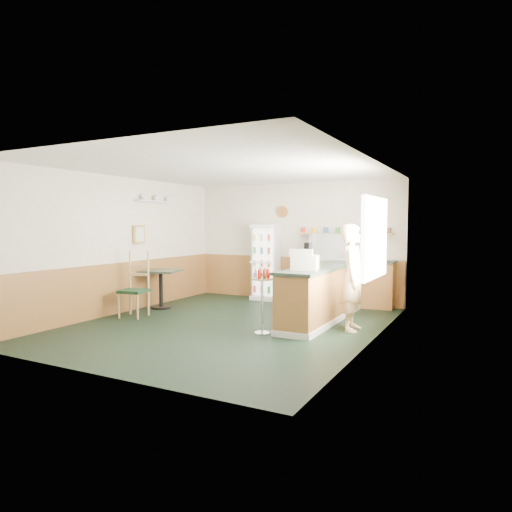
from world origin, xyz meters
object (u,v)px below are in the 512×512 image
Objects in this scene: cafe_table at (161,281)px; shopkeeper at (353,278)px; cafe_chair at (137,282)px; drinks_fridge at (266,262)px; cash_register at (305,263)px; condiment_stand at (262,291)px; display_case at (336,248)px.

shopkeeper is at bearing -1.62° from cafe_table.
cafe_table is 0.74× the size of cafe_chair.
drinks_fridge is 4.01× the size of cash_register.
cash_register is at bearing 109.35° from shopkeeper.
cash_register is at bearing -5.01° from cafe_chair.
cash_register is 0.86m from condiment_stand.
cafe_table is at bearing 80.74° from shopkeeper.
cash_register reaches higher than condiment_stand.
shopkeeper is 4.06m from cafe_chair.
drinks_fridge reaches higher than condiment_stand.
cafe_table is (-3.40, 0.47, -0.56)m from cash_register.
cash_register is at bearing -90.00° from display_case.
shopkeeper is 1.42× the size of cafe_chair.
display_case is at bearing 77.01° from cash_register.
drinks_fridge is 2.52m from cafe_table.
display_case reaches higher than cafe_table.
cafe_chair is at bearing 176.84° from condiment_stand.
drinks_fridge is 1.91× the size of cafe_table.
drinks_fridge is 3.44m from shopkeeper.
shopkeeper reaches higher than display_case.
cafe_chair is (-3.99, -0.72, -0.23)m from shopkeeper.
display_case is 0.55× the size of shopkeeper.
display_case is 0.79× the size of cafe_chair.
display_case reaches higher than condiment_stand.
condiment_stand is at bearing -14.50° from cafe_chair.
drinks_fridge is 1.00× the size of shopkeeper.
cafe_chair reaches higher than condiment_stand.
display_case reaches higher than cafe_chair.
display_case is 3.67m from cafe_table.
condiment_stand is (1.44, -3.04, -0.18)m from drinks_fridge.
shopkeeper is 1.69× the size of condiment_stand.
cafe_table is (-2.87, 0.99, -0.13)m from condiment_stand.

